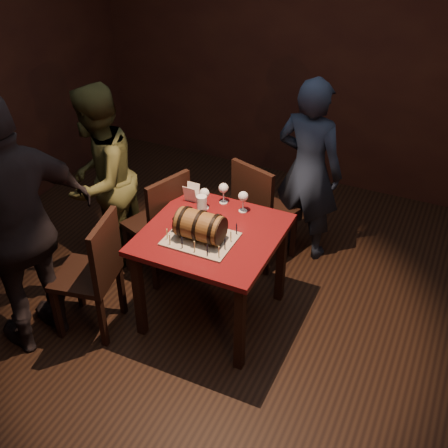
# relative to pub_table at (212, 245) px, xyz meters

# --- Properties ---
(room_shell) EXTENTS (5.04, 5.04, 2.80)m
(room_shell) POSITION_rel_pub_table_xyz_m (0.18, -0.19, 0.76)
(room_shell) COLOR black
(room_shell) RESTS_ON ground
(pub_table) EXTENTS (0.90, 0.90, 0.75)m
(pub_table) POSITION_rel_pub_table_xyz_m (0.00, 0.00, 0.00)
(pub_table) COLOR #480C0F
(pub_table) RESTS_ON ground
(cake_board) EXTENTS (0.45, 0.35, 0.01)m
(cake_board) POSITION_rel_pub_table_xyz_m (-0.03, -0.11, 0.12)
(cake_board) COLOR gray
(cake_board) RESTS_ON pub_table
(barrel_cake) EXTENTS (0.36, 0.21, 0.21)m
(barrel_cake) POSITION_rel_pub_table_xyz_m (-0.03, -0.11, 0.22)
(barrel_cake) COLOR brown
(barrel_cake) RESTS_ON cake_board
(birthday_candles) EXTENTS (0.40, 0.30, 0.09)m
(birthday_candles) POSITION_rel_pub_table_xyz_m (-0.03, -0.11, 0.16)
(birthday_candles) COLOR #F9EC95
(birthday_candles) RESTS_ON cake_board
(wine_glass_left) EXTENTS (0.07, 0.07, 0.16)m
(wine_glass_left) POSITION_rel_pub_table_xyz_m (-0.18, 0.25, 0.23)
(wine_glass_left) COLOR silver
(wine_glass_left) RESTS_ON pub_table
(wine_glass_mid) EXTENTS (0.07, 0.07, 0.16)m
(wine_glass_mid) POSITION_rel_pub_table_xyz_m (-0.09, 0.37, 0.23)
(wine_glass_mid) COLOR silver
(wine_glass_mid) RESTS_ON pub_table
(wine_glass_right) EXTENTS (0.07, 0.07, 0.16)m
(wine_glass_right) POSITION_rel_pub_table_xyz_m (0.09, 0.33, 0.23)
(wine_glass_right) COLOR silver
(wine_glass_right) RESTS_ON pub_table
(pint_of_ale) EXTENTS (0.07, 0.07, 0.15)m
(pint_of_ale) POSITION_rel_pub_table_xyz_m (-0.16, 0.16, 0.18)
(pint_of_ale) COLOR silver
(pint_of_ale) RESTS_ON pub_table
(menu_card) EXTENTS (0.10, 0.05, 0.13)m
(menu_card) POSITION_rel_pub_table_xyz_m (-0.31, 0.30, 0.17)
(menu_card) COLOR white
(menu_card) RESTS_ON pub_table
(chair_back) EXTENTS (0.51, 0.51, 0.93)m
(chair_back) POSITION_rel_pub_table_xyz_m (0.05, 0.75, -0.12)
(chair_back) COLOR black
(chair_back) RESTS_ON ground
(chair_left_rear) EXTENTS (0.51, 0.51, 0.93)m
(chair_left_rear) POSITION_rel_pub_table_xyz_m (-0.56, 0.26, -0.12)
(chair_left_rear) COLOR black
(chair_left_rear) RESTS_ON ground
(chair_left_front) EXTENTS (0.47, 0.47, 0.93)m
(chair_left_front) POSITION_rel_pub_table_xyz_m (-0.67, -0.45, -0.12)
(chair_left_front) COLOR black
(chair_left_front) RESTS_ON ground
(person_back) EXTENTS (0.61, 0.45, 1.54)m
(person_back) POSITION_rel_pub_table_xyz_m (0.33, 1.06, 0.13)
(person_back) COLOR #1C2538
(person_back) RESTS_ON ground
(person_left_rear) EXTENTS (0.67, 0.81, 1.52)m
(person_left_rear) POSITION_rel_pub_table_xyz_m (-1.09, 0.24, 0.12)
(person_left_rear) COLOR #434321
(person_left_rear) RESTS_ON ground
(person_left_front) EXTENTS (0.75, 1.15, 1.82)m
(person_left_front) POSITION_rel_pub_table_xyz_m (-1.01, -0.70, 0.27)
(person_left_front) COLOR black
(person_left_front) RESTS_ON ground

